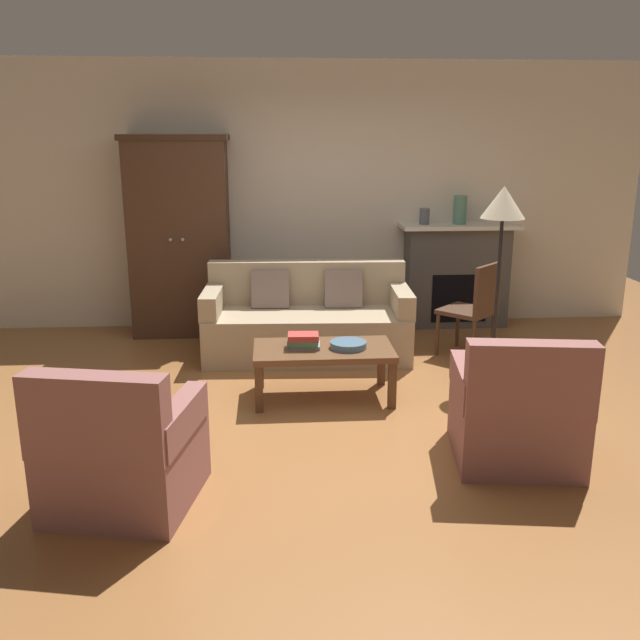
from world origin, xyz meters
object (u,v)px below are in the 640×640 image
(fireplace, at_px, (456,274))
(dog, at_px, (119,402))
(armoire, at_px, (180,236))
(mantel_vase_jade, at_px, (460,210))
(couch, at_px, (307,322))
(book_stack, at_px, (304,341))
(fruit_bowl, at_px, (348,345))
(floor_lamp, at_px, (503,214))
(coffee_table, at_px, (323,354))
(armchair_near_left, at_px, (121,454))
(mantel_vase_slate, at_px, (424,216))
(armchair_near_right, at_px, (517,415))
(side_chair_wooden, at_px, (475,304))

(fireplace, xyz_separation_m, dog, (-3.09, -2.67, -0.32))
(armoire, bearing_deg, dog, -93.12)
(armoire, distance_m, mantel_vase_jade, 2.96)
(couch, bearing_deg, book_stack, -94.54)
(fruit_bowl, height_order, floor_lamp, floor_lamp)
(coffee_table, height_order, fruit_bowl, fruit_bowl)
(book_stack, bearing_deg, armchair_near_left, -125.14)
(couch, height_order, dog, couch)
(fireplace, relative_size, book_stack, 4.66)
(mantel_vase_slate, xyz_separation_m, armchair_near_left, (-2.49, -3.61, -0.89))
(fireplace, distance_m, armchair_near_left, 4.64)
(fireplace, bearing_deg, armchair_near_left, -128.36)
(armchair_near_left, bearing_deg, floor_lamp, 34.55)
(fruit_bowl, relative_size, dog, 0.58)
(fruit_bowl, distance_m, floor_lamp, 1.66)
(book_stack, bearing_deg, fruit_bowl, -4.01)
(fruit_bowl, distance_m, mantel_vase_slate, 2.44)
(armoire, relative_size, couch, 1.05)
(couch, xyz_separation_m, coffee_table, (0.07, -1.12, 0.05))
(armoire, relative_size, dog, 4.12)
(armchair_near_left, relative_size, armchair_near_right, 1.03)
(floor_lamp, bearing_deg, armchair_near_left, -145.45)
(book_stack, relative_size, floor_lamp, 0.16)
(couch, xyz_separation_m, fruit_bowl, (0.26, -1.14, 0.13))
(mantel_vase_slate, bearing_deg, fireplace, 2.70)
(dog, bearing_deg, fireplace, 40.83)
(book_stack, xyz_separation_m, dog, (-1.32, -0.61, -0.23))
(mantel_vase_slate, bearing_deg, fruit_bowl, -116.67)
(couch, distance_m, coffee_table, 1.12)
(mantel_vase_slate, bearing_deg, mantel_vase_jade, 0.00)
(couch, xyz_separation_m, floor_lamp, (1.55, -0.79, 1.10))
(armchair_near_right, bearing_deg, mantel_vase_slate, 88.46)
(book_stack, height_order, mantel_vase_jade, mantel_vase_jade)
(dog, bearing_deg, mantel_vase_slate, 44.38)
(armchair_near_left, bearing_deg, mantel_vase_jade, 51.50)
(couch, bearing_deg, fruit_bowl, -77.08)
(coffee_table, distance_m, book_stack, 0.19)
(coffee_table, bearing_deg, side_chair_wooden, 32.16)
(floor_lamp, bearing_deg, fruit_bowl, -164.89)
(fireplace, distance_m, mantel_vase_slate, 0.74)
(book_stack, distance_m, mantel_vase_jade, 2.82)
(fireplace, xyz_separation_m, floor_lamp, (-0.13, -1.74, 0.85))
(mantel_vase_slate, bearing_deg, side_chair_wooden, -76.50)
(couch, xyz_separation_m, dog, (-1.41, -1.72, -0.07))
(book_stack, relative_size, mantel_vase_slate, 1.59)
(armoire, bearing_deg, armchair_near_left, -88.78)
(fruit_bowl, distance_m, armchair_near_left, 2.12)
(armoire, height_order, book_stack, armoire)
(couch, height_order, armchair_near_left, armchair_near_left)
(coffee_table, distance_m, fruit_bowl, 0.21)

